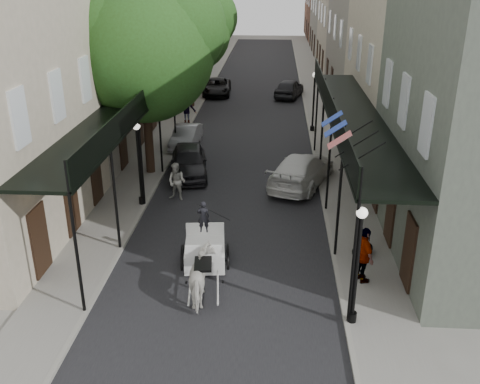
% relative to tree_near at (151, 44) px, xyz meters
% --- Properties ---
extents(ground, '(140.00, 140.00, 0.00)m').
position_rel_tree_near_xyz_m(ground, '(4.20, -10.18, -6.49)').
color(ground, gray).
rests_on(ground, ground).
extents(road, '(8.00, 90.00, 0.01)m').
position_rel_tree_near_xyz_m(road, '(4.20, 9.82, -6.48)').
color(road, black).
rests_on(road, ground).
extents(sidewalk_left, '(2.20, 90.00, 0.12)m').
position_rel_tree_near_xyz_m(sidewalk_left, '(-0.80, 9.82, -6.43)').
color(sidewalk_left, gray).
rests_on(sidewalk_left, ground).
extents(sidewalk_right, '(2.20, 90.00, 0.12)m').
position_rel_tree_near_xyz_m(sidewalk_right, '(9.20, 9.82, -6.43)').
color(sidewalk_right, gray).
rests_on(sidewalk_right, ground).
extents(building_row_left, '(5.00, 80.00, 10.50)m').
position_rel_tree_near_xyz_m(building_row_left, '(-4.40, 19.82, -1.24)').
color(building_row_left, '#BBAC95').
rests_on(building_row_left, ground).
extents(building_row_right, '(5.00, 80.00, 10.50)m').
position_rel_tree_near_xyz_m(building_row_right, '(12.80, 19.82, -1.24)').
color(building_row_right, gray).
rests_on(building_row_right, ground).
extents(gallery_left, '(2.20, 18.05, 4.88)m').
position_rel_tree_near_xyz_m(gallery_left, '(-0.59, -3.20, -2.44)').
color(gallery_left, black).
rests_on(gallery_left, sidewalk_left).
extents(gallery_right, '(2.20, 18.05, 4.88)m').
position_rel_tree_near_xyz_m(gallery_right, '(8.99, -3.20, -2.44)').
color(gallery_right, black).
rests_on(gallery_right, sidewalk_right).
extents(tree_near, '(7.31, 6.80, 9.63)m').
position_rel_tree_near_xyz_m(tree_near, '(0.00, 0.00, 0.00)').
color(tree_near, '#382619').
rests_on(tree_near, sidewalk_left).
extents(tree_far, '(6.45, 6.00, 8.61)m').
position_rel_tree_near_xyz_m(tree_far, '(-0.05, 14.00, -0.65)').
color(tree_far, '#382619').
rests_on(tree_far, sidewalk_left).
extents(lamppost_right_near, '(0.32, 0.32, 3.71)m').
position_rel_tree_near_xyz_m(lamppost_right_near, '(8.30, -12.18, -4.44)').
color(lamppost_right_near, black).
rests_on(lamppost_right_near, sidewalk_right).
extents(lamppost_left, '(0.32, 0.32, 3.71)m').
position_rel_tree_near_xyz_m(lamppost_left, '(0.10, -4.18, -4.44)').
color(lamppost_left, black).
rests_on(lamppost_left, sidewalk_left).
extents(lamppost_right_far, '(0.32, 0.32, 3.71)m').
position_rel_tree_near_xyz_m(lamppost_right_far, '(8.30, 7.82, -4.44)').
color(lamppost_right_far, black).
rests_on(lamppost_right_far, sidewalk_right).
extents(horse, '(1.08, 2.02, 1.63)m').
position_rel_tree_near_xyz_m(horse, '(3.75, -11.18, -5.67)').
color(horse, silver).
rests_on(horse, ground).
extents(carriage, '(1.84, 2.54, 2.73)m').
position_rel_tree_near_xyz_m(carriage, '(3.48, -8.64, -5.43)').
color(carriage, black).
rests_on(carriage, ground).
extents(pedestrian_walking, '(1.00, 0.87, 1.75)m').
position_rel_tree_near_xyz_m(pedestrian_walking, '(1.53, -3.36, -5.62)').
color(pedestrian_walking, '#ACACA2').
rests_on(pedestrian_walking, ground).
extents(pedestrian_sidewalk_left, '(1.39, 0.95, 1.98)m').
position_rel_tree_near_xyz_m(pedestrian_sidewalk_left, '(-0.00, 9.13, -5.38)').
color(pedestrian_sidewalk_left, gray).
rests_on(pedestrian_sidewalk_left, sidewalk_left).
extents(pedestrian_sidewalk_right, '(0.83, 1.24, 1.96)m').
position_rel_tree_near_xyz_m(pedestrian_sidewalk_right, '(8.90, -9.94, -5.39)').
color(pedestrian_sidewalk_right, gray).
rests_on(pedestrian_sidewalk_right, sidewalk_right).
extents(car_left_near, '(2.46, 4.65, 1.51)m').
position_rel_tree_near_xyz_m(car_left_near, '(1.60, -0.25, -5.73)').
color(car_left_near, black).
rests_on(car_left_near, ground).
extents(car_left_mid, '(1.52, 3.85, 1.25)m').
position_rel_tree_near_xyz_m(car_left_mid, '(0.71, 4.35, -5.86)').
color(car_left_mid, '#9B9A9F').
rests_on(car_left_mid, ground).
extents(car_left_far, '(2.38, 4.81, 1.31)m').
position_rel_tree_near_xyz_m(car_left_far, '(1.06, 18.29, -5.83)').
color(car_left_far, black).
rests_on(car_left_far, ground).
extents(car_right_near, '(3.81, 5.66, 1.52)m').
position_rel_tree_near_xyz_m(car_right_near, '(7.23, -1.18, -5.73)').
color(car_right_near, silver).
rests_on(car_right_near, ground).
extents(car_right_far, '(2.76, 4.65, 1.48)m').
position_rel_tree_near_xyz_m(car_right_far, '(7.00, 17.74, -5.75)').
color(car_right_far, black).
rests_on(car_right_far, ground).
extents(trash_bags, '(0.83, 0.98, 0.48)m').
position_rel_tree_near_xyz_m(trash_bags, '(9.16, -8.25, -6.15)').
color(trash_bags, black).
rests_on(trash_bags, sidewalk_right).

